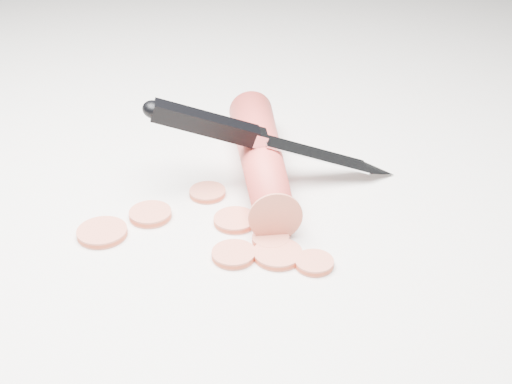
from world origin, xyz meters
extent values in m
plane|color=silver|center=(0.00, 0.00, 0.00)|extent=(2.40, 2.40, 0.00)
cylinder|color=red|center=(0.07, 0.03, 0.02)|extent=(0.07, 0.20, 0.04)
cylinder|color=#CA6047|center=(-0.08, -0.02, 0.00)|extent=(0.04, 0.04, 0.01)
cylinder|color=#CA6047|center=(0.03, -0.03, 0.00)|extent=(0.03, 0.03, 0.01)
cylinder|color=#CA6047|center=(0.05, -0.09, 0.00)|extent=(0.04, 0.04, 0.01)
cylinder|color=#CA6047|center=(0.05, -0.07, 0.00)|extent=(0.03, 0.03, 0.01)
cylinder|color=#CA6047|center=(0.01, -0.08, 0.00)|extent=(0.03, 0.03, 0.01)
cylinder|color=#CA6047|center=(-0.04, 0.00, 0.00)|extent=(0.03, 0.03, 0.01)
cylinder|color=#CA6047|center=(0.07, -0.10, 0.00)|extent=(0.03, 0.03, 0.01)
cylinder|color=#CA6047|center=(0.02, 0.02, 0.00)|extent=(0.03, 0.03, 0.01)
camera|label=1|loc=(-0.10, -0.50, 0.32)|focal=50.00mm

